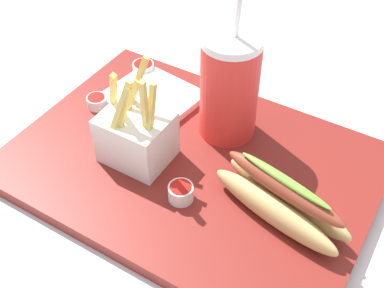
# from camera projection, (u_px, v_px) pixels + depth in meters

# --- Properties ---
(ground_plane) EXTENTS (2.40, 2.40, 0.02)m
(ground_plane) POSITION_uv_depth(u_px,v_px,m) (192.00, 175.00, 0.70)
(ground_plane) COLOR silver
(food_tray) EXTENTS (0.49, 0.35, 0.02)m
(food_tray) POSITION_uv_depth(u_px,v_px,m) (192.00, 165.00, 0.68)
(food_tray) COLOR maroon
(food_tray) RESTS_ON ground_plane
(soda_cup) EXTENTS (0.08, 0.08, 0.26)m
(soda_cup) POSITION_uv_depth(u_px,v_px,m) (229.00, 87.00, 0.67)
(soda_cup) COLOR red
(soda_cup) RESTS_ON food_tray
(fries_basket) EXTENTS (0.09, 0.08, 0.15)m
(fries_basket) POSITION_uv_depth(u_px,v_px,m) (136.00, 135.00, 0.66)
(fries_basket) COLOR white
(fries_basket) RESTS_ON food_tray
(hot_dog_1) EXTENTS (0.19, 0.09, 0.07)m
(hot_dog_1) POSITION_uv_depth(u_px,v_px,m) (281.00, 200.00, 0.59)
(hot_dog_1) COLOR tan
(hot_dog_1) RESTS_ON food_tray
(ketchup_cup_1) EXTENTS (0.03, 0.03, 0.02)m
(ketchup_cup_1) POSITION_uv_depth(u_px,v_px,m) (181.00, 192.00, 0.62)
(ketchup_cup_1) COLOR white
(ketchup_cup_1) RESTS_ON food_tray
(ketchup_cup_2) EXTENTS (0.03, 0.03, 0.02)m
(ketchup_cup_2) POSITION_uv_depth(u_px,v_px,m) (97.00, 101.00, 0.75)
(ketchup_cup_2) COLOR white
(ketchup_cup_2) RESTS_ON food_tray
(ketchup_cup_3) EXTENTS (0.04, 0.04, 0.02)m
(ketchup_cup_3) POSITION_uv_depth(u_px,v_px,m) (143.00, 68.00, 0.81)
(ketchup_cup_3) COLOR white
(ketchup_cup_3) RESTS_ON food_tray
(napkin_stack) EXTENTS (0.14, 0.13, 0.01)m
(napkin_stack) POSITION_uv_depth(u_px,v_px,m) (153.00, 97.00, 0.77)
(napkin_stack) COLOR white
(napkin_stack) RESTS_ON food_tray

